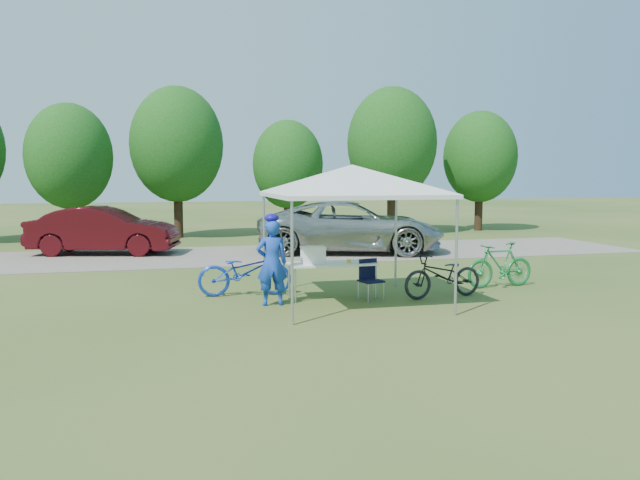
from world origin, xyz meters
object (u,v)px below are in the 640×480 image
object	(u,v)px
folding_chair	(370,276)
bike_blue	(245,272)
bike_dark	(443,275)
cyclist	(272,263)
sedan	(104,230)
minivan	(351,227)
cooler	(313,255)
folding_table	(332,265)
bike_green	(500,265)

from	to	relation	value
folding_chair	bike_blue	world-z (taller)	bike_blue
bike_blue	bike_dark	bearing A→B (deg)	-103.23
folding_chair	cyclist	xyz separation A→B (m)	(-2.03, -0.11, 0.36)
bike_blue	sedan	bearing A→B (deg)	27.71
minivan	cooler	bearing A→B (deg)	173.39
bike_blue	sedan	distance (m)	8.70
folding_chair	cooler	xyz separation A→B (m)	(-1.11, 0.30, 0.43)
folding_chair	sedan	world-z (taller)	sedan
folding_chair	bike_blue	xyz separation A→B (m)	(-2.42, 1.00, 0.03)
cyclist	bike_dark	xyz separation A→B (m)	(3.56, -0.12, -0.36)
cyclist	sedan	world-z (taller)	cyclist
folding_chair	cooler	world-z (taller)	cooler
sedan	bike_blue	bearing A→B (deg)	-142.69
folding_chair	folding_table	bearing A→B (deg)	141.77
bike_blue	bike_green	xyz separation A→B (m)	(5.73, -0.41, -0.00)
folding_table	minivan	size ratio (longest dim) A/B	0.30
folding_table	minivan	world-z (taller)	minivan
folding_table	cooler	size ratio (longest dim) A/B	3.71
bike_green	bike_dark	world-z (taller)	bike_green
cyclist	bike_blue	world-z (taller)	cyclist
folding_chair	bike_dark	bearing A→B (deg)	-23.43
minivan	bike_dark	bearing A→B (deg)	-166.60
folding_chair	bike_green	world-z (taller)	bike_green
bike_green	sedan	distance (m)	12.46
bike_blue	bike_green	size ratio (longest dim) A/B	1.15
cooler	bike_green	xyz separation A→B (m)	(4.41, 0.29, -0.40)
folding_chair	minivan	bearing A→B (deg)	61.03
folding_table	cooler	xyz separation A→B (m)	(-0.40, -0.00, 0.22)
folding_chair	sedan	size ratio (longest dim) A/B	0.18
cyclist	cooler	bearing A→B (deg)	-155.98
bike_blue	bike_green	distance (m)	5.74
folding_table	minivan	xyz separation A→B (m)	(2.57, 7.18, 0.16)
cyclist	bike_blue	distance (m)	1.22
cooler	bike_dark	distance (m)	2.73
bike_dark	sedan	distance (m)	11.83
folding_chair	cooler	distance (m)	1.23
folding_chair	bike_green	bearing A→B (deg)	-4.86
bike_blue	minivan	bearing A→B (deg)	-29.49
folding_table	sedan	bearing A→B (deg)	121.09
bike_green	minivan	world-z (taller)	minivan
sedan	folding_table	bearing A→B (deg)	-135.35
sedan	cooler	bearing A→B (deg)	-137.35
folding_table	bike_blue	world-z (taller)	bike_blue
bike_green	bike_dark	bearing A→B (deg)	-71.02
folding_chair	bike_dark	xyz separation A→B (m)	(1.53, -0.23, -0.01)
cooler	sedan	distance (m)	9.90
folding_chair	bike_green	size ratio (longest dim) A/B	0.49
bike_dark	bike_blue	bearing A→B (deg)	-115.30
cooler	bike_green	size ratio (longest dim) A/B	0.28
folding_chair	bike_dark	world-z (taller)	bike_dark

